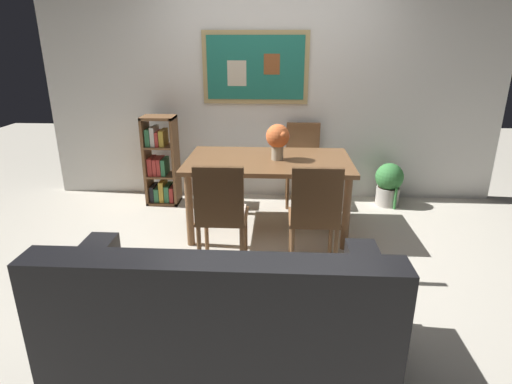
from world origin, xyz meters
The scene contains 10 objects.
ground_plane centered at (0.00, 0.00, 0.00)m, with size 12.00×12.00×0.00m, color beige.
wall_back_with_painting centered at (0.00, 1.58, 1.30)m, with size 5.20×0.14×2.60m.
dining_table centered at (0.00, 0.55, 0.64)m, with size 1.56×0.96×0.72m.
dining_chair_near_left centered at (-0.35, -0.28, 0.54)m, with size 0.40×0.41×0.91m.
dining_chair_near_right centered at (0.39, -0.27, 0.54)m, with size 0.40×0.41×0.91m.
dining_chair_far_right centered at (0.37, 1.33, 0.54)m, with size 0.40×0.41×0.91m.
leather_couch centered at (-0.20, -1.39, 0.31)m, with size 1.80×0.84×0.84m.
bookshelf centered at (-1.24, 1.20, 0.46)m, with size 0.36×0.28×1.01m.
potted_ivy centered at (1.35, 1.28, 0.26)m, with size 0.31×0.31×0.52m.
flower_vase centered at (0.09, 0.53, 0.93)m, with size 0.23×0.22×0.34m.
Camera 1 is at (0.10, -3.31, 1.78)m, focal length 29.42 mm.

